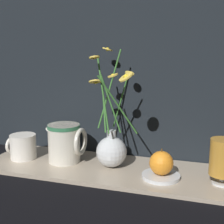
{
  "coord_description": "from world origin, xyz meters",
  "views": [
    {
      "loc": [
        0.28,
        -0.88,
        0.37
      ],
      "look_at": [
        -0.0,
        0.0,
        0.19
      ],
      "focal_mm": 50.0,
      "sensor_mm": 36.0,
      "label": 1
    }
  ],
  "objects_px": {
    "vase_with_flowers": "(111,147)",
    "orange_fruit": "(161,163)",
    "yellow_mug": "(23,146)",
    "tea_glass": "(223,158)",
    "ceramic_pitcher": "(65,141)"
  },
  "relations": [
    {
      "from": "orange_fruit",
      "to": "ceramic_pitcher",
      "type": "bearing_deg",
      "value": 173.0
    },
    {
      "from": "yellow_mug",
      "to": "orange_fruit",
      "type": "distance_m",
      "value": 0.48
    },
    {
      "from": "tea_glass",
      "to": "ceramic_pitcher",
      "type": "bearing_deg",
      "value": 176.3
    },
    {
      "from": "yellow_mug",
      "to": "ceramic_pitcher",
      "type": "bearing_deg",
      "value": 5.93
    },
    {
      "from": "ceramic_pitcher",
      "to": "tea_glass",
      "type": "height_order",
      "value": "ceramic_pitcher"
    },
    {
      "from": "vase_with_flowers",
      "to": "yellow_mug",
      "type": "height_order",
      "value": "vase_with_flowers"
    },
    {
      "from": "vase_with_flowers",
      "to": "tea_glass",
      "type": "height_order",
      "value": "vase_with_flowers"
    },
    {
      "from": "yellow_mug",
      "to": "orange_fruit",
      "type": "xyz_separation_m",
      "value": [
        0.47,
        -0.02,
        0.0
      ]
    },
    {
      "from": "yellow_mug",
      "to": "tea_glass",
      "type": "height_order",
      "value": "tea_glass"
    },
    {
      "from": "orange_fruit",
      "to": "vase_with_flowers",
      "type": "bearing_deg",
      "value": 166.3
    },
    {
      "from": "orange_fruit",
      "to": "yellow_mug",
      "type": "bearing_deg",
      "value": 177.12
    },
    {
      "from": "vase_with_flowers",
      "to": "ceramic_pitcher",
      "type": "xyz_separation_m",
      "value": [
        -0.16,
        -0.0,
        0.0
      ]
    },
    {
      "from": "yellow_mug",
      "to": "orange_fruit",
      "type": "height_order",
      "value": "orange_fruit"
    },
    {
      "from": "vase_with_flowers",
      "to": "orange_fruit",
      "type": "xyz_separation_m",
      "value": [
        0.16,
        -0.04,
        -0.02
      ]
    },
    {
      "from": "yellow_mug",
      "to": "ceramic_pitcher",
      "type": "relative_size",
      "value": 0.72
    }
  ]
}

